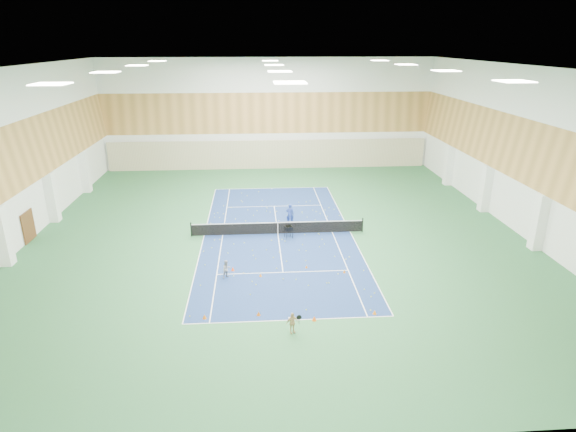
{
  "coord_description": "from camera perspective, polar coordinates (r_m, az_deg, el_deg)",
  "views": [
    {
      "loc": [
        -1.58,
        -33.34,
        13.61
      ],
      "look_at": [
        0.65,
        -1.62,
        2.0
      ],
      "focal_mm": 30.0,
      "sensor_mm": 36.0,
      "label": 1
    }
  ],
  "objects": [
    {
      "name": "ground",
      "position": [
        36.05,
        -1.21,
        -2.13
      ],
      "size": [
        40.0,
        40.0,
        0.0
      ],
      "primitive_type": "plane",
      "color": "#296036",
      "rests_on": "ground"
    },
    {
      "name": "room_shell",
      "position": [
        34.24,
        -1.28,
        7.21
      ],
      "size": [
        36.0,
        40.0,
        12.0
      ],
      "primitive_type": null,
      "color": "white",
      "rests_on": "ground"
    },
    {
      "name": "wood_cladding",
      "position": [
        33.85,
        -1.31,
        10.51
      ],
      "size": [
        36.0,
        40.0,
        8.0
      ],
      "primitive_type": null,
      "color": "#BF8A47",
      "rests_on": "room_shell"
    },
    {
      "name": "ceiling_light_grid",
      "position": [
        33.42,
        -1.36,
        17.15
      ],
      "size": [
        21.4,
        25.4,
        0.06
      ],
      "primitive_type": null,
      "color": "white",
      "rests_on": "room_shell"
    },
    {
      "name": "court_surface",
      "position": [
        36.05,
        -1.21,
        -2.13
      ],
      "size": [
        10.97,
        23.77,
        0.01
      ],
      "primitive_type": "cube",
      "color": "navy",
      "rests_on": "ground"
    },
    {
      "name": "tennis_balls_scatter",
      "position": [
        36.03,
        -1.21,
        -2.07
      ],
      "size": [
        10.57,
        22.77,
        0.07
      ],
      "primitive_type": null,
      "color": "yellow",
      "rests_on": "ground"
    },
    {
      "name": "tennis_net",
      "position": [
        35.85,
        -1.22,
        -1.32
      ],
      "size": [
        12.8,
        0.1,
        1.1
      ],
      "primitive_type": null,
      "color": "black",
      "rests_on": "ground"
    },
    {
      "name": "back_curtain",
      "position": [
        54.46,
        -2.28,
        7.3
      ],
      "size": [
        35.4,
        0.16,
        3.2
      ],
      "primitive_type": "cube",
      "color": "#C6B793",
      "rests_on": "ground"
    },
    {
      "name": "door_left_b",
      "position": [
        39.18,
        -28.41,
        -1.08
      ],
      "size": [
        0.08,
        1.8,
        2.2
      ],
      "primitive_type": "cube",
      "color": "#593319",
      "rests_on": "ground"
    },
    {
      "name": "coach",
      "position": [
        37.66,
        0.24,
        0.23
      ],
      "size": [
        0.65,
        0.46,
        1.68
      ],
      "primitive_type": "imported",
      "rotation": [
        0.0,
        0.0,
        3.04
      ],
      "color": "navy",
      "rests_on": "ground"
    },
    {
      "name": "child_court",
      "position": [
        29.62,
        -7.27,
        -6.25
      ],
      "size": [
        0.7,
        0.69,
        1.14
      ],
      "primitive_type": "imported",
      "rotation": [
        0.0,
        0.0,
        0.71
      ],
      "color": "#999AA2",
      "rests_on": "ground"
    },
    {
      "name": "child_apron",
      "position": [
        24.22,
        0.5,
        -12.55
      ],
      "size": [
        0.71,
        0.5,
        1.12
      ],
      "primitive_type": "imported",
      "rotation": [
        0.0,
        0.0,
        0.38
      ],
      "color": "tan",
      "rests_on": "ground"
    },
    {
      "name": "ball_cart",
      "position": [
        35.15,
        0.07,
        -1.89
      ],
      "size": [
        0.68,
        0.68,
        0.95
      ],
      "primitive_type": null,
      "rotation": [
        0.0,
        0.0,
        0.28
      ],
      "color": "black",
      "rests_on": "ground"
    },
    {
      "name": "cone_svc_a",
      "position": [
        30.61,
        -6.57,
        -6.24
      ],
      "size": [
        0.22,
        0.22,
        0.24
      ],
      "primitive_type": "cone",
      "color": "#FF410D",
      "rests_on": "ground"
    },
    {
      "name": "cone_svc_b",
      "position": [
        29.74,
        -3.28,
        -6.99
      ],
      "size": [
        0.19,
        0.19,
        0.21
      ],
      "primitive_type": "cone",
      "color": "orange",
      "rests_on": "ground"
    },
    {
      "name": "cone_svc_c",
      "position": [
        30.78,
        2.2,
        -6.01
      ],
      "size": [
        0.17,
        0.17,
        0.19
      ],
      "primitive_type": "cone",
      "color": "orange",
      "rests_on": "ground"
    },
    {
      "name": "cone_svc_d",
      "position": [
        30.34,
        6.69,
        -6.53
      ],
      "size": [
        0.19,
        0.19,
        0.21
      ],
      "primitive_type": "cone",
      "color": "orange",
      "rests_on": "ground"
    },
    {
      "name": "cone_base_a",
      "position": [
        25.89,
        -9.87,
        -11.67
      ],
      "size": [
        0.23,
        0.23,
        0.25
      ],
      "primitive_type": "cone",
      "color": "orange",
      "rests_on": "ground"
    },
    {
      "name": "cone_base_b",
      "position": [
        25.85,
        -3.5,
        -11.45
      ],
      "size": [
        0.22,
        0.22,
        0.24
      ],
      "primitive_type": "cone",
      "color": "orange",
      "rests_on": "ground"
    },
    {
      "name": "cone_base_c",
      "position": [
        25.43,
        3.13,
        -12.01
      ],
      "size": [
        0.23,
        0.23,
        0.25
      ],
      "primitive_type": "cone",
      "color": "#F8590D",
      "rests_on": "ground"
    },
    {
      "name": "cone_base_d",
      "position": [
        26.31,
        10.24,
        -11.16
      ],
      "size": [
        0.22,
        0.22,
        0.24
      ],
      "primitive_type": "cone",
      "color": "orange",
      "rests_on": "ground"
    }
  ]
}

